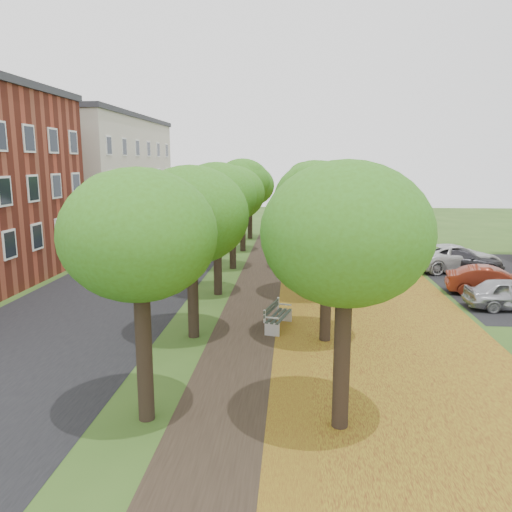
% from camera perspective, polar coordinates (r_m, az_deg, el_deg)
% --- Properties ---
extents(ground, '(120.00, 120.00, 0.00)m').
position_cam_1_polar(ground, '(13.05, -2.54, -18.42)').
color(ground, '#2D4C19').
rests_on(ground, ground).
extents(street_asphalt, '(8.00, 70.00, 0.01)m').
position_cam_1_polar(street_asphalt, '(28.50, -14.04, -2.47)').
color(street_asphalt, black).
rests_on(street_asphalt, ground).
extents(footpath, '(3.20, 70.00, 0.01)m').
position_cam_1_polar(footpath, '(27.11, 1.21, -2.82)').
color(footpath, black).
rests_on(footpath, ground).
extents(leaf_verge, '(7.50, 70.00, 0.01)m').
position_cam_1_polar(leaf_verge, '(27.31, 11.76, -2.94)').
color(leaf_verge, olive).
rests_on(leaf_verge, ground).
extents(tree_row_west, '(3.87, 33.87, 6.23)m').
position_cam_1_polar(tree_row_west, '(26.62, -3.52, 6.83)').
color(tree_row_west, black).
rests_on(tree_row_west, ground).
extents(tree_row_east, '(3.87, 33.87, 6.23)m').
position_cam_1_polar(tree_row_east, '(26.40, 6.93, 6.74)').
color(tree_row_east, black).
rests_on(tree_row_east, ground).
extents(building_cream, '(10.30, 20.30, 10.40)m').
position_cam_1_polar(building_cream, '(48.00, -18.48, 8.83)').
color(building_cream, beige).
rests_on(building_cream, ground).
extents(bench, '(1.05, 2.09, 0.95)m').
position_cam_1_polar(bench, '(19.41, 2.44, -6.85)').
color(bench, '#2A342D').
rests_on(bench, ground).
extents(car_red, '(4.36, 2.24, 1.37)m').
position_cam_1_polar(car_red, '(26.62, 25.34, -2.62)').
color(car_red, maroon).
rests_on(car_red, ground).
extents(car_grey, '(5.01, 2.84, 1.37)m').
position_cam_1_polar(car_grey, '(31.59, 22.38, -0.42)').
color(car_grey, '#2F2E33').
rests_on(car_grey, ground).
extents(car_white, '(6.06, 4.18, 1.54)m').
position_cam_1_polar(car_white, '(31.90, 21.73, -0.12)').
color(car_white, silver).
rests_on(car_white, ground).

